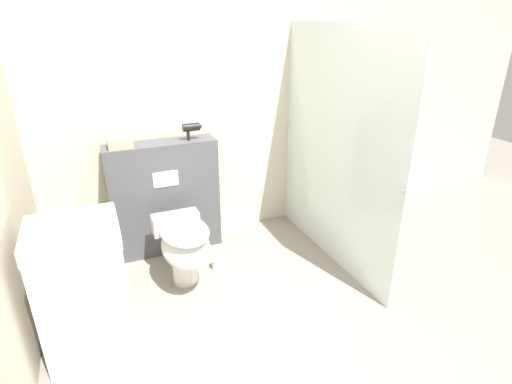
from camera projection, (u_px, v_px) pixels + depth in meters
name	position (u px, v px, depth m)	size (l,w,h in m)	color
ground_plane	(292.00, 349.00, 2.70)	(12.00, 12.00, 0.00)	gray
wall_back	(205.00, 112.00, 3.77)	(8.00, 0.06, 2.50)	beige
partition_panel	(165.00, 198.00, 3.71)	(0.98, 0.27, 1.06)	#4C4C51
shower_glass	(335.00, 151.00, 3.41)	(0.04, 1.75, 2.04)	silver
toilet	(184.00, 246.00, 3.23)	(0.40, 0.71, 0.55)	white
sink_vanity	(84.00, 290.00, 2.53)	(0.53, 0.47, 1.08)	white
hair_drier	(192.00, 128.00, 3.53)	(0.18, 0.07, 0.15)	black
folded_towel	(120.00, 143.00, 3.34)	(0.20, 0.17, 0.08)	tan
spare_toilet_roll	(217.00, 264.00, 3.56)	(0.09, 0.09, 0.10)	white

